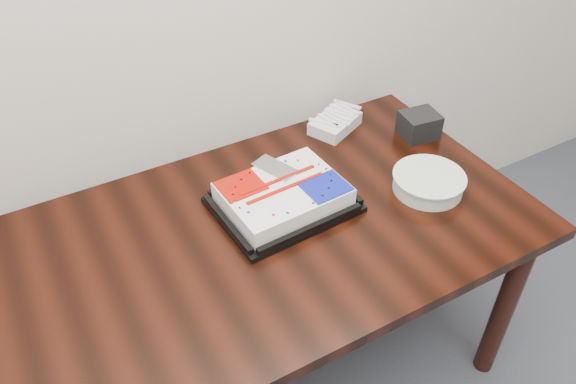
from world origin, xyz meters
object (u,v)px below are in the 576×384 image
table (239,261)px  cake_tray (283,197)px  plate_stack (428,182)px  napkin_box (419,125)px

table → cake_tray: 0.24m
plate_stack → napkin_box: 0.31m
table → napkin_box: size_ratio=14.22×
table → cake_tray: size_ratio=4.26×
plate_stack → napkin_box: (0.17, 0.25, 0.02)m
plate_stack → napkin_box: bearing=56.3°
table → napkin_box: 0.83m
cake_tray → plate_stack: 0.47m
napkin_box → cake_tray: bearing=-170.6°
cake_tray → plate_stack: size_ratio=1.84×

